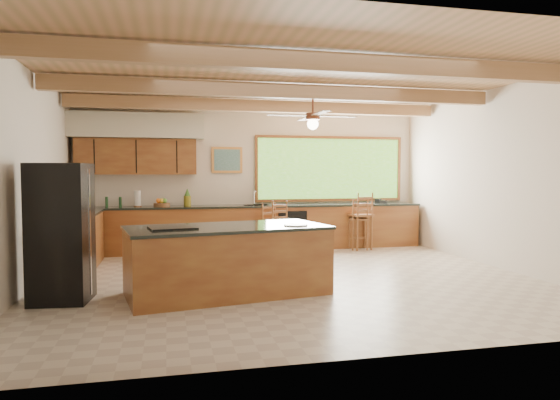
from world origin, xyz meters
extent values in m
plane|color=beige|center=(0.00, 0.00, 0.00)|extent=(7.20, 7.20, 0.00)
cube|color=beige|center=(0.00, 3.25, 1.50)|extent=(7.20, 0.04, 3.00)
cube|color=beige|center=(0.00, -3.25, 1.50)|extent=(7.20, 0.04, 3.00)
cube|color=beige|center=(-3.60, 0.00, 1.50)|extent=(0.04, 6.50, 3.00)
cube|color=beige|center=(3.60, 0.00, 1.50)|extent=(0.04, 6.50, 3.00)
cube|color=tan|center=(0.00, 0.00, 3.00)|extent=(7.20, 6.50, 0.04)
cube|color=#976E4B|center=(0.00, -1.60, 2.86)|extent=(7.10, 0.15, 0.22)
cube|color=#976E4B|center=(0.00, 0.50, 2.86)|extent=(7.10, 0.15, 0.22)
cube|color=#976E4B|center=(0.00, 2.30, 2.86)|extent=(7.10, 0.15, 0.22)
cube|color=brown|center=(-2.35, 3.06, 1.90)|extent=(2.30, 0.35, 0.70)
cube|color=beige|center=(-2.35, 2.99, 2.50)|extent=(2.60, 0.50, 0.48)
cylinder|color=#FFEABF|center=(-3.05, 2.99, 2.27)|extent=(0.10, 0.10, 0.01)
cylinder|color=#FFEABF|center=(-1.65, 2.99, 2.27)|extent=(0.10, 0.10, 0.01)
cube|color=#7FB540|center=(1.70, 3.22, 1.67)|extent=(3.20, 0.04, 1.30)
cube|color=#C7813C|center=(-0.55, 3.22, 1.85)|extent=(0.64, 0.03, 0.54)
cube|color=#3E715C|center=(-0.55, 3.20, 1.85)|extent=(0.54, 0.01, 0.44)
cube|color=brown|center=(0.00, 2.91, 0.44)|extent=(7.00, 0.65, 0.88)
cube|color=black|center=(0.00, 2.91, 0.90)|extent=(7.04, 0.69, 0.04)
cube|color=brown|center=(-3.26, 1.35, 0.44)|extent=(0.65, 2.35, 0.88)
cube|color=black|center=(-3.26, 1.35, 0.90)|extent=(0.69, 2.39, 0.04)
cube|color=black|center=(0.70, 2.58, 0.42)|extent=(0.60, 0.02, 0.78)
cube|color=silver|center=(0.00, 2.91, 0.91)|extent=(0.50, 0.38, 0.03)
cylinder|color=silver|center=(0.00, 3.11, 1.07)|extent=(0.03, 0.03, 0.30)
cylinder|color=silver|center=(0.00, 3.01, 1.20)|extent=(0.03, 0.20, 0.03)
cylinder|color=silver|center=(-2.35, 3.00, 1.08)|extent=(0.13, 0.13, 0.31)
cylinder|color=#1B4520|center=(-2.93, 3.02, 1.02)|extent=(0.06, 0.06, 0.20)
cylinder|color=#1B4520|center=(-2.67, 2.97, 1.02)|extent=(0.05, 0.05, 0.19)
cube|color=black|center=(2.78, 2.93, 0.97)|extent=(0.26, 0.23, 0.10)
cube|color=brown|center=(-1.02, -0.71, 0.43)|extent=(2.69, 1.58, 0.85)
cube|color=black|center=(-1.02, -0.71, 0.87)|extent=(2.73, 1.63, 0.04)
cube|color=black|center=(-1.72, -0.84, 0.90)|extent=(0.63, 0.54, 0.02)
cylinder|color=silver|center=(-0.13, -0.85, 0.90)|extent=(0.31, 0.31, 0.02)
cube|color=black|center=(-3.05, -0.65, 0.85)|extent=(0.73, 0.71, 1.70)
cube|color=silver|center=(-2.72, -0.65, 0.85)|extent=(0.02, 0.05, 1.56)
cube|color=brown|center=(0.10, 2.45, 0.60)|extent=(0.45, 0.45, 0.04)
cylinder|color=brown|center=(-0.04, 2.31, 0.29)|extent=(0.03, 0.03, 0.59)
cylinder|color=brown|center=(0.24, 2.31, 0.29)|extent=(0.03, 0.03, 0.59)
cylinder|color=brown|center=(-0.04, 2.59, 0.29)|extent=(0.03, 0.03, 0.59)
cylinder|color=brown|center=(0.24, 2.59, 0.29)|extent=(0.03, 0.03, 0.59)
cube|color=brown|center=(0.34, 2.45, 0.63)|extent=(0.43, 0.43, 0.04)
cylinder|color=brown|center=(0.19, 2.30, 0.30)|extent=(0.04, 0.04, 0.61)
cylinder|color=brown|center=(0.48, 2.30, 0.30)|extent=(0.04, 0.04, 0.61)
cylinder|color=brown|center=(0.19, 2.60, 0.30)|extent=(0.04, 0.04, 0.61)
cylinder|color=brown|center=(0.48, 2.60, 0.30)|extent=(0.04, 0.04, 0.61)
cube|color=brown|center=(2.10, 2.45, 0.71)|extent=(0.49, 0.49, 0.04)
cylinder|color=brown|center=(1.94, 2.28, 0.35)|extent=(0.04, 0.04, 0.69)
cylinder|color=brown|center=(2.27, 2.28, 0.35)|extent=(0.04, 0.04, 0.69)
cylinder|color=brown|center=(1.94, 2.62, 0.35)|extent=(0.04, 0.04, 0.69)
cylinder|color=brown|center=(2.27, 2.62, 0.35)|extent=(0.04, 0.04, 0.69)
cube|color=brown|center=(2.08, 2.45, 0.63)|extent=(0.44, 0.44, 0.04)
cylinder|color=brown|center=(1.93, 2.30, 0.31)|extent=(0.04, 0.04, 0.61)
cylinder|color=brown|center=(2.22, 2.30, 0.31)|extent=(0.04, 0.04, 0.61)
cylinder|color=brown|center=(1.93, 2.60, 0.31)|extent=(0.04, 0.04, 0.61)
cylinder|color=brown|center=(2.22, 2.60, 0.31)|extent=(0.04, 0.04, 0.61)
camera|label=1|loc=(-1.78, -7.17, 1.59)|focal=32.00mm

